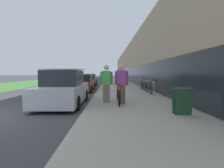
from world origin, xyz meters
TOP-DOWN VIEW (x-y plane):
  - sidewalk_slab at (5.70, 21.00)m, footprint 4.24×70.00m
  - storefront_facade at (12.86, 29.00)m, footprint 10.01×70.00m
  - lawn_strip at (-7.65, 25.00)m, footprint 7.33×70.00m
  - tandem_bicycle at (4.97, 2.50)m, footprint 0.52×2.44m
  - person_rider at (5.10, 2.20)m, footprint 0.61×0.24m
  - person_bystander at (4.41, 2.75)m, footprint 0.60×0.24m
  - bike_rack_hoop at (7.30, 5.13)m, footprint 0.05×0.60m
  - cruiser_bike_nearest at (7.24, 6.21)m, footprint 0.52×1.79m
  - cruiser_bike_middle at (7.32, 8.60)m, footprint 0.52×1.82m
  - sandwich_board_sign at (7.00, 0.19)m, footprint 0.56×0.56m
  - parked_sedan_curbside at (2.36, 2.80)m, footprint 1.96×4.34m
  - vintage_roadster_curbside at (2.35, 9.22)m, footprint 1.73×4.42m
  - parked_sedan_far at (2.17, 14.91)m, footprint 1.73×4.11m

SIDE VIEW (x-z plane):
  - lawn_strip at x=-7.65m, z-range 0.00..0.03m
  - sidewalk_slab at x=5.70m, z-range 0.00..0.13m
  - cruiser_bike_nearest at x=7.24m, z-range 0.07..0.90m
  - tandem_bicycle at x=4.97m, z-range 0.07..0.95m
  - cruiser_bike_middle at x=7.32m, z-range 0.05..1.01m
  - sandwich_board_sign at x=7.00m, z-range 0.13..1.03m
  - vintage_roadster_curbside at x=2.35m, z-range -0.05..1.33m
  - parked_sedan_far at x=2.17m, z-range -0.07..1.35m
  - bike_rack_hoop at x=7.30m, z-range 0.22..1.07m
  - parked_sedan_curbside at x=2.36m, z-range -0.12..1.60m
  - person_bystander at x=4.41m, z-range 0.14..1.90m
  - person_rider at x=5.10m, z-range 0.14..1.93m
  - storefront_facade at x=12.86m, z-range -0.01..6.41m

